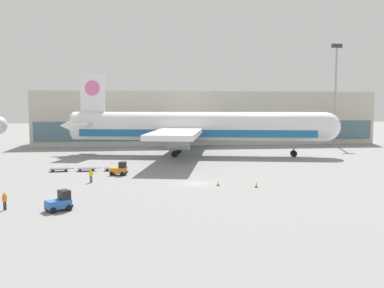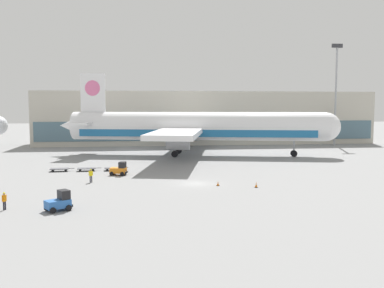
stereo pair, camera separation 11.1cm
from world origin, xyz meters
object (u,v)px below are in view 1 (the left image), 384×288
(traffic_cone_far, at_px, (218,184))
(traffic_cone_near, at_px, (256,185))
(airplane_main, at_px, (193,127))
(ground_crew_far, at_px, (5,199))
(baggage_dolly_lead, at_px, (59,169))
(baggage_dolly_second, at_px, (87,169))
(light_mast, at_px, (336,88))
(baggage_tug_mid, at_px, (60,202))
(baggage_tug_foreground, at_px, (119,169))
(ground_crew_near, at_px, (91,174))
(baggage_dolly_third, at_px, (114,168))

(traffic_cone_far, bearing_deg, traffic_cone_near, -20.36)
(airplane_main, distance_m, ground_crew_far, 50.18)
(airplane_main, xyz_separation_m, baggage_dolly_lead, (-23.63, -18.50, -5.45))
(baggage_dolly_second, bearing_deg, light_mast, 27.24)
(baggage_dolly_lead, bearing_deg, baggage_tug_mid, -84.97)
(traffic_cone_near, distance_m, traffic_cone_far, 4.91)
(ground_crew_far, height_order, traffic_cone_far, ground_crew_far)
(baggage_dolly_lead, relative_size, traffic_cone_far, 6.35)
(baggage_tug_foreground, relative_size, baggage_dolly_second, 0.72)
(baggage_tug_mid, xyz_separation_m, ground_crew_near, (1.43, 15.37, 0.22))
(baggage_dolly_second, xyz_separation_m, ground_crew_far, (-5.14, -24.92, 0.68))
(ground_crew_near, relative_size, ground_crew_far, 1.02)
(ground_crew_far, distance_m, traffic_cone_near, 29.26)
(baggage_dolly_third, bearing_deg, baggage_tug_foreground, -81.44)
(baggage_dolly_second, height_order, traffic_cone_near, traffic_cone_near)
(baggage_tug_mid, height_order, ground_crew_far, baggage_tug_mid)
(baggage_tug_foreground, bearing_deg, light_mast, 51.95)
(airplane_main, relative_size, ground_crew_far, 31.78)
(baggage_tug_mid, bearing_deg, airplane_main, 33.60)
(airplane_main, height_order, baggage_dolly_lead, airplane_main)
(light_mast, bearing_deg, traffic_cone_far, -128.12)
(baggage_tug_foreground, height_order, baggage_dolly_second, baggage_tug_foreground)
(airplane_main, height_order, baggage_dolly_third, airplane_main)
(baggage_dolly_second, bearing_deg, traffic_cone_near, -40.91)
(baggage_tug_foreground, bearing_deg, baggage_dolly_third, 117.53)
(light_mast, xyz_separation_m, baggage_dolly_lead, (-63.45, -37.13, -14.55))
(baggage_dolly_third, relative_size, traffic_cone_far, 6.35)
(traffic_cone_near, bearing_deg, baggage_dolly_second, 143.97)
(light_mast, distance_m, baggage_tug_foreground, 69.75)
(baggage_tug_mid, relative_size, baggage_dolly_lead, 0.75)
(airplane_main, bearing_deg, baggage_dolly_lead, -129.26)
(light_mast, distance_m, baggage_dolly_lead, 74.94)
(ground_crew_far, bearing_deg, baggage_dolly_second, 20.78)
(baggage_dolly_lead, relative_size, ground_crew_near, 2.03)
(baggage_tug_mid, bearing_deg, light_mast, 13.80)
(light_mast, xyz_separation_m, ground_crew_near, (-57.49, -47.67, -13.84))
(baggage_dolly_lead, xyz_separation_m, traffic_cone_near, (27.12, -16.76, -0.06))
(baggage_tug_mid, xyz_separation_m, traffic_cone_near, (22.59, 9.17, -0.54))
(ground_crew_near, bearing_deg, airplane_main, 49.44)
(ground_crew_far, xyz_separation_m, traffic_cone_near, (28.07, 8.24, -0.73))
(ground_crew_far, distance_m, traffic_cone_far, 25.49)
(airplane_main, relative_size, baggage_tug_foreground, 21.14)
(airplane_main, relative_size, ground_crew_near, 31.02)
(baggage_dolly_second, height_order, baggage_dolly_third, same)
(baggage_tug_foreground, height_order, traffic_cone_far, baggage_tug_foreground)
(baggage_tug_mid, bearing_deg, traffic_cone_far, -1.98)
(baggage_tug_foreground, relative_size, ground_crew_far, 1.50)
(light_mast, bearing_deg, ground_crew_far, -136.03)
(baggage_dolly_third, bearing_deg, baggage_dolly_lead, 173.86)
(baggage_dolly_second, relative_size, ground_crew_far, 2.08)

